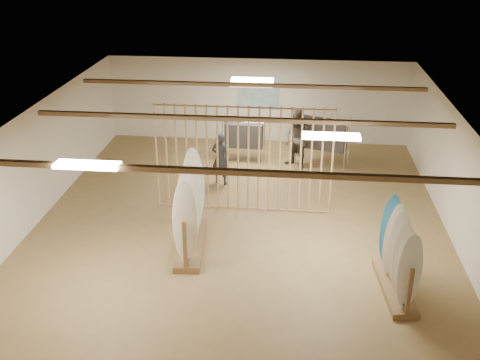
# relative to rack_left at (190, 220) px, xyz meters

# --- Properties ---
(floor) EXTENTS (12.00, 12.00, 0.00)m
(floor) POSITION_rel_rack_left_xyz_m (1.00, 1.21, -0.71)
(floor) COLOR olive
(floor) RESTS_ON ground
(ceiling) EXTENTS (12.00, 12.00, 0.00)m
(ceiling) POSITION_rel_rack_left_xyz_m (1.00, 1.21, 2.09)
(ceiling) COLOR gray
(ceiling) RESTS_ON ground
(wall_back) EXTENTS (12.00, 0.00, 12.00)m
(wall_back) POSITION_rel_rack_left_xyz_m (1.00, 7.21, 0.69)
(wall_back) COLOR white
(wall_back) RESTS_ON ground
(wall_front) EXTENTS (12.00, 0.00, 12.00)m
(wall_front) POSITION_rel_rack_left_xyz_m (1.00, -4.79, 0.69)
(wall_front) COLOR white
(wall_front) RESTS_ON ground
(wall_left) EXTENTS (0.00, 12.00, 12.00)m
(wall_left) POSITION_rel_rack_left_xyz_m (-4.00, 1.21, 0.69)
(wall_left) COLOR white
(wall_left) RESTS_ON ground
(wall_right) EXTENTS (0.00, 12.00, 12.00)m
(wall_right) POSITION_rel_rack_left_xyz_m (6.00, 1.21, 0.69)
(wall_right) COLOR white
(wall_right) RESTS_ON ground
(ceiling_slats) EXTENTS (9.50, 6.12, 0.10)m
(ceiling_slats) POSITION_rel_rack_left_xyz_m (1.00, 1.21, 2.01)
(ceiling_slats) COLOR brown
(ceiling_slats) RESTS_ON ground
(light_panels) EXTENTS (1.20, 0.35, 0.06)m
(light_panels) POSITION_rel_rack_left_xyz_m (1.00, 1.21, 2.03)
(light_panels) COLOR white
(light_panels) RESTS_ON ground
(bamboo_partition) EXTENTS (4.45, 0.05, 2.78)m
(bamboo_partition) POSITION_rel_rack_left_xyz_m (1.00, 2.01, 0.69)
(bamboo_partition) COLOR tan
(bamboo_partition) RESTS_ON ground
(poster) EXTENTS (1.40, 0.03, 0.90)m
(poster) POSITION_rel_rack_left_xyz_m (1.00, 7.19, 0.89)
(poster) COLOR #3690BE
(poster) RESTS_ON ground
(rack_left) EXTENTS (0.74, 2.21, 2.07)m
(rack_left) POSITION_rel_rack_left_xyz_m (0.00, 0.00, 0.00)
(rack_left) COLOR brown
(rack_left) RESTS_ON floor
(rack_right) EXTENTS (0.67, 1.95, 1.82)m
(rack_right) POSITION_rel_rack_left_xyz_m (4.37, -1.22, -0.08)
(rack_right) COLOR brown
(rack_right) RESTS_ON floor
(clothing_rack_a) EXTENTS (1.25, 0.37, 1.33)m
(clothing_rack_a) POSITION_rel_rack_left_xyz_m (0.71, 5.23, 0.16)
(clothing_rack_a) COLOR silver
(clothing_rack_a) RESTS_ON floor
(clothing_rack_b) EXTENTS (1.46, 0.83, 1.63)m
(clothing_rack_b) POSITION_rel_rack_left_xyz_m (3.09, 5.07, 0.36)
(clothing_rack_b) COLOR silver
(clothing_rack_b) RESTS_ON floor
(shopper_a) EXTENTS (0.73, 0.60, 1.71)m
(shopper_a) POSITION_rel_rack_left_xyz_m (0.22, 3.57, 0.15)
(shopper_a) COLOR #282930
(shopper_a) RESTS_ON floor
(shopper_b) EXTENTS (1.26, 1.26, 2.08)m
(shopper_b) POSITION_rel_rack_left_xyz_m (2.34, 4.91, 0.33)
(shopper_b) COLOR #3E382F
(shopper_b) RESTS_ON floor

